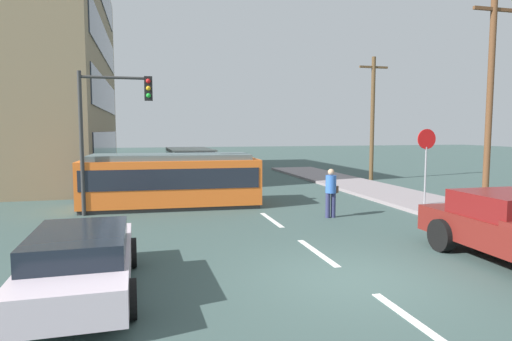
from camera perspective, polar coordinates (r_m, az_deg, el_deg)
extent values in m
plane|color=#3B514D|center=(18.38, -1.44, -4.02)|extent=(120.00, 120.00, 0.00)
cube|color=gray|center=(17.67, 23.81, -4.62)|extent=(3.20, 36.00, 0.14)
cube|color=silver|center=(7.56, 20.11, -18.14)|extent=(0.16, 2.40, 0.01)
cube|color=silver|center=(10.89, 8.01, -10.56)|extent=(0.16, 2.40, 0.01)
cube|color=silver|center=(14.57, 2.04, -6.46)|extent=(0.16, 2.40, 0.01)
cube|color=silver|center=(23.65, -4.33, -1.94)|extent=(0.16, 2.40, 0.01)
cube|color=silver|center=(29.54, -6.32, -0.51)|extent=(0.16, 2.40, 0.01)
cube|color=#2D3847|center=(28.90, -18.86, 2.92)|extent=(0.06, 15.08, 1.92)
cube|color=#2D3847|center=(28.96, -19.05, 9.25)|extent=(0.06, 15.08, 1.92)
cube|color=#2D3847|center=(29.37, -19.24, 15.49)|extent=(0.06, 15.08, 1.92)
cube|color=orange|center=(17.26, -11.01, -1.36)|extent=(6.80, 2.79, 1.70)
cube|color=#2D2D2D|center=(17.39, -10.96, -4.40)|extent=(6.66, 2.66, 0.15)
cube|color=#536466|center=(17.18, -11.06, 1.79)|extent=(6.11, 2.39, 0.20)
cube|color=#1E232D|center=(17.24, -11.02, -0.69)|extent=(6.53, 2.82, 0.75)
cube|color=#ABB4AA|center=(27.01, -8.67, 1.21)|extent=(2.64, 5.17, 1.56)
cube|color=black|center=(24.52, -7.95, 1.36)|extent=(2.25, 0.18, 0.94)
cube|color=black|center=(27.00, -8.68, 1.80)|extent=(2.66, 4.41, 0.62)
cylinder|color=black|center=(25.45, -8.19, -0.45)|extent=(2.57, 0.97, 0.90)
cylinder|color=black|center=(28.68, -9.06, 0.17)|extent=(2.57, 0.97, 0.90)
cylinder|color=navy|center=(15.05, 9.38, -4.52)|extent=(0.16, 0.16, 0.85)
cylinder|color=navy|center=(15.13, 10.07, -4.48)|extent=(0.16, 0.16, 0.85)
cylinder|color=blue|center=(14.99, 9.77, -1.77)|extent=(0.36, 0.36, 0.60)
sphere|color=tan|center=(14.94, 9.79, -0.21)|extent=(0.22, 0.22, 0.22)
cube|color=#4E3626|center=(15.15, 10.44, -2.47)|extent=(0.21, 0.21, 0.24)
cube|color=maroon|center=(11.51, 30.14, -3.90)|extent=(1.91, 1.91, 0.55)
cylinder|color=black|center=(11.74, 23.14, -7.79)|extent=(0.29, 0.80, 0.80)
cylinder|color=black|center=(13.02, 30.25, -6.82)|extent=(0.29, 0.80, 0.80)
cube|color=silver|center=(8.70, -21.87, -11.49)|extent=(1.81, 4.54, 0.55)
cube|color=black|center=(8.43, -22.10, -8.69)|extent=(1.63, 2.51, 0.40)
cylinder|color=black|center=(10.16, -25.84, -10.36)|extent=(0.23, 0.64, 0.64)
cylinder|color=black|center=(9.99, -15.99, -10.30)|extent=(0.23, 0.64, 0.64)
cylinder|color=black|center=(7.65, -29.62, -15.68)|extent=(0.23, 0.64, 0.64)
cylinder|color=black|center=(7.42, -16.20, -15.84)|extent=(0.23, 0.64, 0.64)
cube|color=navy|center=(21.34, -18.90, -1.61)|extent=(1.84, 4.33, 0.55)
cube|color=black|center=(21.15, -18.97, -0.38)|extent=(1.69, 2.38, 0.40)
cylinder|color=black|center=(22.74, -20.92, -1.76)|extent=(0.22, 0.64, 0.64)
cylinder|color=black|center=(22.60, -16.33, -1.67)|extent=(0.22, 0.64, 0.64)
cylinder|color=black|center=(20.18, -21.75, -2.64)|extent=(0.22, 0.64, 0.64)
cylinder|color=black|center=(20.03, -16.57, -2.54)|extent=(0.22, 0.64, 0.64)
cylinder|color=gray|center=(17.79, 21.27, -0.66)|extent=(0.07, 0.07, 2.20)
cylinder|color=red|center=(17.71, 21.43, 3.85)|extent=(0.76, 0.04, 0.76)
cylinder|color=#333333|center=(16.16, -21.86, 3.21)|extent=(0.14, 0.14, 4.98)
cylinder|color=#333333|center=(16.15, -18.06, 11.48)|extent=(2.28, 0.10, 0.10)
cube|color=black|center=(16.08, -13.90, 10.36)|extent=(0.28, 0.24, 0.84)
sphere|color=red|center=(15.97, -13.92, 11.29)|extent=(0.16, 0.16, 0.16)
sphere|color=gold|center=(15.95, -13.90, 10.40)|extent=(0.16, 0.16, 0.16)
sphere|color=green|center=(15.93, -13.88, 9.51)|extent=(0.16, 0.16, 0.16)
cylinder|color=brown|center=(19.08, 28.24, 7.90)|extent=(0.24, 0.24, 8.10)
cube|color=brown|center=(19.58, 28.70, 18.02)|extent=(1.80, 0.12, 0.12)
cylinder|color=brown|center=(26.94, 14.98, 6.52)|extent=(0.24, 0.24, 7.27)
cube|color=brown|center=(27.19, 15.14, 12.92)|extent=(1.80, 0.12, 0.12)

